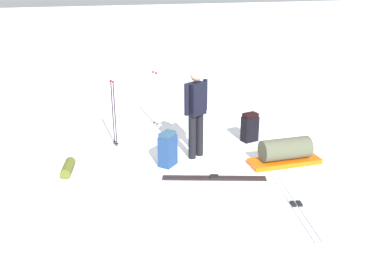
# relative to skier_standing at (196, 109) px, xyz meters

# --- Properties ---
(ground_plane) EXTENTS (80.00, 80.00, 0.00)m
(ground_plane) POSITION_rel_skier_standing_xyz_m (0.22, -0.15, -0.95)
(ground_plane) COLOR white
(skier_standing) EXTENTS (0.35, 0.52, 1.70)m
(skier_standing) POSITION_rel_skier_standing_xyz_m (0.00, 0.00, 0.00)
(skier_standing) COLOR black
(skier_standing) RESTS_ON ground_plane
(ski_pair_near) EXTENTS (1.96, 0.54, 0.05)m
(ski_pair_near) POSITION_rel_skier_standing_xyz_m (2.22, 0.88, -0.94)
(ski_pair_near) COLOR silver
(ski_pair_near) RESTS_ON ground_plane
(ski_pair_far) EXTENTS (0.72, 1.74, 0.05)m
(ski_pair_far) POSITION_rel_skier_standing_xyz_m (0.99, 0.01, -0.94)
(ski_pair_far) COLOR black
(ski_pair_far) RESTS_ON ground_plane
(backpack_large_dark) EXTENTS (0.28, 0.36, 0.61)m
(backpack_large_dark) POSITION_rel_skier_standing_xyz_m (-0.44, 1.32, -0.66)
(backpack_large_dark) COLOR black
(backpack_large_dark) RESTS_ON ground_plane
(backpack_bright) EXTENTS (0.39, 0.39, 0.65)m
(backpack_bright) POSITION_rel_skier_standing_xyz_m (0.23, -0.61, -0.64)
(backpack_bright) COLOR navy
(backpack_bright) RESTS_ON ground_plane
(ski_poles_planted_near) EXTENTS (0.17, 0.10, 1.36)m
(ski_poles_planted_near) POSITION_rel_skier_standing_xyz_m (-1.02, -1.38, -0.20)
(ski_poles_planted_near) COLOR black
(ski_poles_planted_near) RESTS_ON ground_plane
(ski_poles_planted_far) EXTENTS (0.19, 0.11, 1.27)m
(ski_poles_planted_far) POSITION_rel_skier_standing_xyz_m (-1.96, -0.33, -0.25)
(ski_poles_planted_far) COLOR #BAB0BD
(ski_poles_planted_far) RESTS_ON ground_plane
(gear_sled) EXTENTS (0.48, 1.33, 0.49)m
(gear_sled) POSITION_rel_skier_standing_xyz_m (0.80, 1.46, -0.73)
(gear_sled) COLOR orange
(gear_sled) RESTS_ON ground_plane
(sleeping_mat_rolled) EXTENTS (0.58, 0.29, 0.18)m
(sleeping_mat_rolled) POSITION_rel_skier_standing_xyz_m (-0.01, -2.36, -0.86)
(sleeping_mat_rolled) COLOR #5A6222
(sleeping_mat_rolled) RESTS_ON ground_plane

